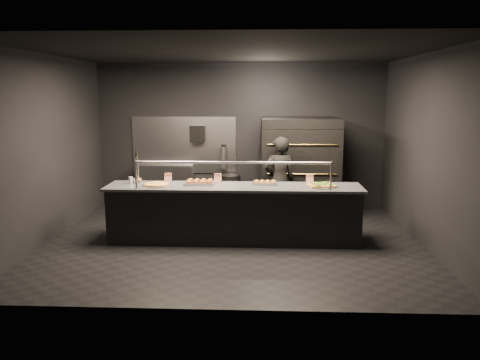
# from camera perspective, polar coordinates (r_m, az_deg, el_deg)

# --- Properties ---
(room) EXTENTS (6.04, 6.00, 3.00)m
(room) POSITION_cam_1_polar(r_m,az_deg,el_deg) (7.46, -0.93, 3.72)
(room) COLOR black
(room) RESTS_ON ground
(service_counter) EXTENTS (4.10, 0.78, 1.37)m
(service_counter) POSITION_cam_1_polar(r_m,az_deg,el_deg) (7.60, -0.76, -4.07)
(service_counter) COLOR black
(service_counter) RESTS_ON ground
(pizza_oven) EXTENTS (1.50, 1.23, 1.91)m
(pizza_oven) POSITION_cam_1_polar(r_m,az_deg,el_deg) (9.38, 7.24, 1.76)
(pizza_oven) COLOR black
(pizza_oven) RESTS_ON ground
(prep_shelf) EXTENTS (1.20, 0.35, 0.90)m
(prep_shelf) POSITION_cam_1_polar(r_m,az_deg,el_deg) (10.06, -9.13, -0.69)
(prep_shelf) COLOR #99999E
(prep_shelf) RESTS_ON ground
(towel_dispenser) EXTENTS (0.30, 0.20, 0.35)m
(towel_dispenser) POSITION_cam_1_polar(r_m,az_deg,el_deg) (9.86, -5.23, 5.63)
(towel_dispenser) COLOR black
(towel_dispenser) RESTS_ON room
(fire_extinguisher) EXTENTS (0.14, 0.14, 0.51)m
(fire_extinguisher) POSITION_cam_1_polar(r_m,az_deg,el_deg) (9.87, -2.00, 2.80)
(fire_extinguisher) COLOR #B2B2B7
(fire_extinguisher) RESTS_ON room
(beer_tap) EXTENTS (0.16, 0.22, 0.60)m
(beer_tap) POSITION_cam_1_polar(r_m,az_deg,el_deg) (7.88, -12.39, 0.87)
(beer_tap) COLOR silver
(beer_tap) RESTS_ON service_counter
(round_pizza) EXTENTS (0.47, 0.47, 0.03)m
(round_pizza) POSITION_cam_1_polar(r_m,az_deg,el_deg) (7.63, -10.11, -0.54)
(round_pizza) COLOR silver
(round_pizza) RESTS_ON service_counter
(slider_tray_a) EXTENTS (0.50, 0.38, 0.08)m
(slider_tray_a) POSITION_cam_1_polar(r_m,az_deg,el_deg) (7.67, -4.94, -0.25)
(slider_tray_a) COLOR silver
(slider_tray_a) RESTS_ON service_counter
(slider_tray_b) EXTENTS (0.41, 0.31, 0.06)m
(slider_tray_b) POSITION_cam_1_polar(r_m,az_deg,el_deg) (7.63, 3.05, -0.33)
(slider_tray_b) COLOR silver
(slider_tray_b) RESTS_ON service_counter
(square_pizza) EXTENTS (0.51, 0.51, 0.05)m
(square_pizza) POSITION_cam_1_polar(r_m,az_deg,el_deg) (7.56, 9.90, -0.63)
(square_pizza) COLOR silver
(square_pizza) RESTS_ON service_counter
(condiment_jar) EXTENTS (0.17, 0.07, 0.11)m
(condiment_jar) POSITION_cam_1_polar(r_m,az_deg,el_deg) (7.86, -12.94, -0.06)
(condiment_jar) COLOR silver
(condiment_jar) RESTS_ON service_counter
(tent_cards) EXTENTS (2.48, 0.04, 0.15)m
(tent_cards) POSITION_cam_1_polar(r_m,az_deg,el_deg) (7.76, -1.03, 0.25)
(tent_cards) COLOR white
(tent_cards) RESTS_ON service_counter
(trash_bin) EXTENTS (0.43, 0.43, 0.72)m
(trash_bin) POSITION_cam_1_polar(r_m,az_deg,el_deg) (9.75, -1.20, -1.47)
(trash_bin) COLOR black
(trash_bin) RESTS_ON ground
(worker) EXTENTS (0.67, 0.52, 1.61)m
(worker) POSITION_cam_1_polar(r_m,az_deg,el_deg) (8.57, 4.82, -0.10)
(worker) COLOR black
(worker) RESTS_ON ground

